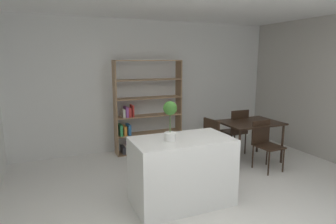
{
  "coord_description": "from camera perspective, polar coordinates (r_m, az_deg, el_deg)",
  "views": [
    {
      "loc": [
        -1.75,
        -2.86,
        1.99
      ],
      "look_at": [
        -0.19,
        0.87,
        1.23
      ],
      "focal_mm": 30.25,
      "sensor_mm": 36.0,
      "label": 1
    }
  ],
  "objects": [
    {
      "name": "ground_plane",
      "position": [
        3.9,
        8.05,
        -20.12
      ],
      "size": [
        9.03,
        9.03,
        0.0
      ],
      "primitive_type": "plane",
      "color": "silver"
    },
    {
      "name": "dining_table",
      "position": [
        5.73,
        16.22,
        -2.74
      ],
      "size": [
        1.12,
        0.82,
        0.78
      ],
      "color": "black",
      "rests_on": "ground_plane"
    },
    {
      "name": "potted_plant_on_island",
      "position": [
        3.67,
        0.42,
        -0.95
      ],
      "size": [
        0.18,
        0.18,
        0.52
      ],
      "color": "white",
      "rests_on": "kitchen_island"
    },
    {
      "name": "dining_chair_near",
      "position": [
        5.46,
        18.94,
        -5.53
      ],
      "size": [
        0.43,
        0.47,
        0.88
      ],
      "rotation": [
        0.0,
        0.0,
        0.05
      ],
      "color": "black",
      "rests_on": "ground_plane"
    },
    {
      "name": "back_partition",
      "position": [
        6.23,
        -6.3,
        5.22
      ],
      "size": [
        6.57,
        0.06,
        2.8
      ],
      "primitive_type": "cube",
      "color": "silver",
      "rests_on": "ground_plane"
    },
    {
      "name": "open_bookshelf",
      "position": [
        6.03,
        -5.04,
        -0.01
      ],
      "size": [
        1.45,
        0.31,
        1.96
      ],
      "color": "#997551",
      "rests_on": "ground_plane"
    },
    {
      "name": "kitchen_island",
      "position": [
        3.99,
        2.8,
        -11.8
      ],
      "size": [
        1.35,
        0.76,
        0.93
      ],
      "primitive_type": "cube",
      "color": "white",
      "rests_on": "ground_plane"
    },
    {
      "name": "dining_chair_island_side",
      "position": [
        5.32,
        9.61,
        -5.26
      ],
      "size": [
        0.51,
        0.49,
        0.92
      ],
      "rotation": [
        0.0,
        0.0,
        1.71
      ],
      "color": "black",
      "rests_on": "ground_plane"
    },
    {
      "name": "dining_chair_far",
      "position": [
        6.09,
        13.63,
        -3.18
      ],
      "size": [
        0.42,
        0.44,
        0.96
      ],
      "rotation": [
        0.0,
        0.0,
        3.13
      ],
      "color": "black",
      "rests_on": "ground_plane"
    }
  ]
}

